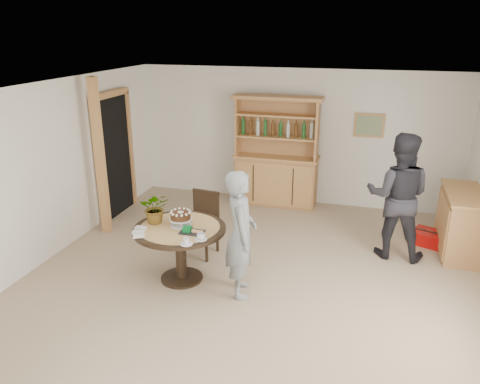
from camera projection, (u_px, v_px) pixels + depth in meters
The scene contains 17 objects.
ground at pixel (245, 293), 5.94m from camera, with size 7.00×7.00×0.00m, color tan.
room_shell at pixel (246, 161), 5.37m from camera, with size 6.04×7.04×2.52m.
doorway at pixel (114, 153), 8.15m from camera, with size 0.13×1.10×2.18m.
pine_post at pixel (100, 158), 7.31m from camera, with size 0.12×0.12×2.50m, color tan.
hutch at pixel (276, 169), 8.72m from camera, with size 1.62×0.54×2.04m.
sideboard at pixel (461, 222), 6.88m from camera, with size 0.54×1.26×0.94m.
dining_table at pixel (180, 238), 6.07m from camera, with size 1.20×1.20×0.76m.
dining_chair at pixel (203, 219), 6.84m from camera, with size 0.47×0.47×0.95m.
birthday_cake at pixel (181, 217), 6.02m from camera, with size 0.30×0.30×0.20m.
flower_vase at pixel (155, 208), 6.09m from camera, with size 0.38×0.33×0.42m, color #3F7233.
gift_tray at pixel (191, 231), 5.84m from camera, with size 0.30×0.20×0.08m.
coffee_cup_a at pixel (201, 237), 5.65m from camera, with size 0.15×0.15×0.09m.
coffee_cup_b at pixel (186, 242), 5.53m from camera, with size 0.15×0.15×0.08m.
napkins at pixel (139, 232), 5.84m from camera, with size 0.24×0.33×0.03m.
teen_boy at pixel (241, 234), 5.69m from camera, with size 0.59×0.39×1.62m, color slate.
adult_person at pixel (398, 196), 6.63m from camera, with size 0.89×0.70×1.84m, color black.
red_suitcase at pixel (433, 239), 7.22m from camera, with size 0.71×0.59×0.21m.
Camera 1 is at (1.36, -4.99, 3.20)m, focal length 35.00 mm.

